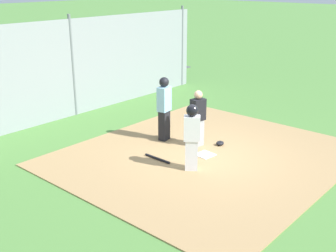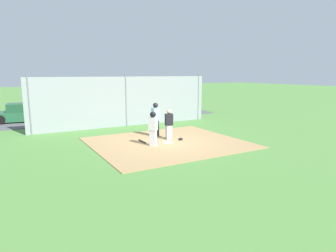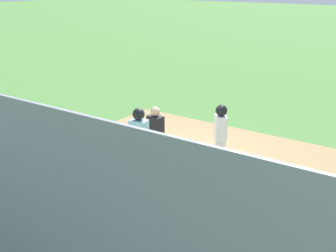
# 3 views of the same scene
# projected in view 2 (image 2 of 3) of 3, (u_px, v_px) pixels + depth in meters

# --- Properties ---
(ground_plane) EXTENTS (140.00, 140.00, 0.00)m
(ground_plane) POSITION_uv_depth(u_px,v_px,m) (168.00, 143.00, 14.53)
(ground_plane) COLOR #51843D
(dirt_infield) EXTENTS (7.20, 6.40, 0.03)m
(dirt_infield) POSITION_uv_depth(u_px,v_px,m) (168.00, 143.00, 14.52)
(dirt_infield) COLOR #A88456
(dirt_infield) RESTS_ON ground_plane
(home_plate) EXTENTS (0.49, 0.49, 0.02)m
(home_plate) POSITION_uv_depth(u_px,v_px,m) (168.00, 142.00, 14.52)
(home_plate) COLOR white
(home_plate) RESTS_ON dirt_infield
(catcher) EXTENTS (0.42, 0.33, 1.57)m
(catcher) POSITION_uv_depth(u_px,v_px,m) (169.00, 124.00, 15.07)
(catcher) COLOR #9E9EA3
(catcher) RESTS_ON dirt_infield
(umpire) EXTENTS (0.42, 0.32, 1.83)m
(umpire) POSITION_uv_depth(u_px,v_px,m) (156.00, 119.00, 15.75)
(umpire) COLOR black
(umpire) RESTS_ON dirt_infield
(runner) EXTENTS (0.44, 0.46, 1.64)m
(runner) POSITION_uv_depth(u_px,v_px,m) (153.00, 126.00, 13.67)
(runner) COLOR silver
(runner) RESTS_ON dirt_infield
(baseball_bat) EXTENTS (0.07, 0.83, 0.06)m
(baseball_bat) POSITION_uv_depth(u_px,v_px,m) (142.00, 141.00, 14.64)
(baseball_bat) COLOR black
(baseball_bat) RESTS_ON dirt_infield
(catcher_mask) EXTENTS (0.24, 0.20, 0.12)m
(catcher_mask) POSITION_uv_depth(u_px,v_px,m) (181.00, 139.00, 15.00)
(catcher_mask) COLOR black
(catcher_mask) RESTS_ON dirt_infield
(baseball) EXTENTS (0.07, 0.07, 0.07)m
(baseball) POSITION_uv_depth(u_px,v_px,m) (160.00, 142.00, 14.38)
(baseball) COLOR white
(baseball) RESTS_ON dirt_infield
(backstop_fence) EXTENTS (12.00, 0.10, 3.35)m
(backstop_fence) POSITION_uv_depth(u_px,v_px,m) (126.00, 101.00, 18.94)
(backstop_fence) COLOR #93999E
(backstop_fence) RESTS_ON ground_plane
(parking_lot) EXTENTS (18.00, 5.20, 0.04)m
(parking_lot) POSITION_uv_depth(u_px,v_px,m) (105.00, 116.00, 23.24)
(parking_lot) COLOR #515156
(parking_lot) RESTS_ON ground_plane
(parked_car_blue) EXTENTS (4.28, 2.04, 1.28)m
(parked_car_blue) POSITION_uv_depth(u_px,v_px,m) (136.00, 108.00, 24.02)
(parked_car_blue) COLOR #28428C
(parked_car_blue) RESTS_ON parking_lot
(parked_car_dark) EXTENTS (4.40, 2.33, 1.28)m
(parked_car_dark) POSITION_uv_depth(u_px,v_px,m) (99.00, 109.00, 23.46)
(parked_car_dark) COLOR black
(parked_car_dark) RESTS_ON parking_lot
(parked_car_green) EXTENTS (4.35, 2.21, 1.28)m
(parked_car_green) POSITION_uv_depth(u_px,v_px,m) (24.00, 113.00, 20.76)
(parked_car_green) COLOR #235B38
(parked_car_green) RESTS_ON parking_lot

